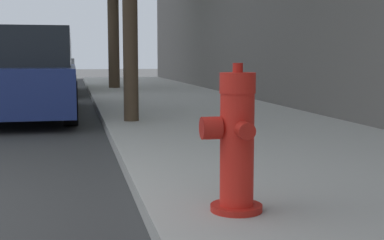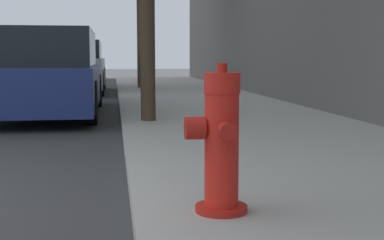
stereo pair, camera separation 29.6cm
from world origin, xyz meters
TOP-DOWN VIEW (x-y plane):
  - sidewalk_slab at (3.60, 0.00)m, footprint 3.19×40.00m
  - fire_hydrant at (2.48, -0.31)m, footprint 0.35×0.37m
  - parked_car_near at (0.81, 5.97)m, footprint 1.72×4.52m
  - parked_car_mid at (0.75, 11.59)m, footprint 1.83×4.38m

SIDE VIEW (x-z plane):
  - sidewalk_slab at x=3.60m, z-range 0.00..0.12m
  - fire_hydrant at x=2.48m, z-range 0.08..0.91m
  - parked_car_near at x=0.81m, z-range -0.03..1.38m
  - parked_car_mid at x=0.75m, z-range -0.01..1.38m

